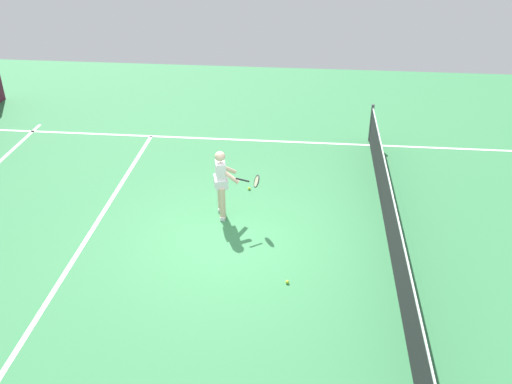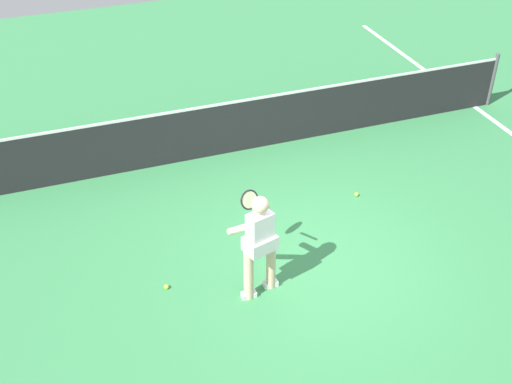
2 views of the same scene
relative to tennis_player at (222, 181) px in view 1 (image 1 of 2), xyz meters
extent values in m
plane|color=#38844C|center=(0.97, 0.30, -0.85)|extent=(23.48, 23.48, 0.00)
cube|color=white|center=(0.97, -2.69, -0.84)|extent=(9.90, 0.10, 0.01)
cube|color=white|center=(-3.98, 0.30, -0.84)|extent=(0.10, 16.06, 0.01)
cylinder|color=#4C4C51|center=(-4.28, 3.53, -0.30)|extent=(0.08, 0.08, 1.09)
cube|color=#232326|center=(0.97, 3.53, -0.36)|extent=(10.42, 0.02, 0.97)
cube|color=white|center=(0.97, 3.53, 0.14)|extent=(10.42, 0.02, 0.04)
cylinder|color=beige|center=(-0.17, -0.08, -0.46)|extent=(0.13, 0.13, 0.78)
cylinder|color=beige|center=(0.17, 0.02, -0.46)|extent=(0.13, 0.13, 0.78)
cube|color=white|center=(-0.17, -0.08, -0.81)|extent=(0.20, 0.10, 0.08)
cube|color=white|center=(0.17, 0.02, -0.81)|extent=(0.20, 0.10, 0.08)
cube|color=white|center=(0.00, -0.03, 0.19)|extent=(0.36, 0.28, 0.52)
cube|color=white|center=(0.00, -0.03, -0.01)|extent=(0.46, 0.38, 0.20)
sphere|color=beige|center=(0.00, -0.03, 0.59)|extent=(0.22, 0.22, 0.22)
cylinder|color=beige|center=(-0.19, 0.07, 0.21)|extent=(0.38, 0.42, 0.37)
cylinder|color=beige|center=(0.10, 0.15, 0.21)|extent=(0.17, 0.49, 0.37)
cylinder|color=black|center=(0.21, 0.47, 0.17)|extent=(0.11, 0.29, 0.14)
torus|color=black|center=(0.13, 0.75, 0.11)|extent=(0.31, 0.19, 0.28)
cylinder|color=beige|center=(0.13, 0.75, 0.11)|extent=(0.26, 0.15, 0.23)
sphere|color=#D1E533|center=(2.25, 1.53, -0.81)|extent=(0.07, 0.07, 0.07)
sphere|color=#D1E533|center=(-1.17, 0.45, -0.81)|extent=(0.07, 0.07, 0.07)
camera|label=1|loc=(10.43, 1.75, 5.81)|focal=39.40mm
camera|label=2|loc=(-2.27, -6.15, 5.32)|focal=46.27mm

